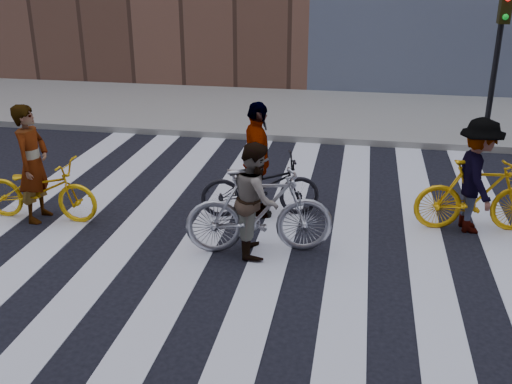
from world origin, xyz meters
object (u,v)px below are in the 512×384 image
(rider_left, at_px, (33,163))
(rider_mid, at_px, (256,199))
(bike_yellow_left, at_px, (40,190))
(rider_rear, at_px, (257,160))
(bike_dark_rear, at_px, (260,186))
(traffic_signal, at_px, (499,43))
(rider_right, at_px, (477,176))
(bike_yellow_right, at_px, (477,196))
(bike_silver_mid, at_px, (259,211))

(rider_left, bearing_deg, rider_mid, -97.91)
(rider_left, bearing_deg, bike_yellow_left, -90.13)
(rider_left, relative_size, rider_rear, 1.00)
(bike_yellow_left, height_order, bike_dark_rear, bike_dark_rear)
(bike_yellow_left, height_order, rider_rear, rider_rear)
(traffic_signal, height_order, rider_right, traffic_signal)
(bike_yellow_right, height_order, rider_mid, rider_mid)
(traffic_signal, bearing_deg, rider_mid, -125.42)
(bike_yellow_left, relative_size, bike_dark_rear, 1.00)
(bike_yellow_left, bearing_deg, bike_silver_mid, -97.91)
(bike_yellow_left, height_order, rider_left, rider_left)
(rider_mid, bearing_deg, bike_yellow_right, -80.48)
(traffic_signal, height_order, rider_left, traffic_signal)
(bike_yellow_right, height_order, rider_rear, rider_rear)
(traffic_signal, bearing_deg, rider_left, -145.88)
(rider_mid, relative_size, rider_rear, 0.87)
(rider_right, bearing_deg, bike_silver_mid, 106.80)
(bike_yellow_right, bearing_deg, bike_yellow_left, 90.63)
(bike_yellow_left, xyz_separation_m, rider_left, (-0.05, 0.00, 0.44))
(bike_silver_mid, bearing_deg, bike_dark_rear, -3.47)
(traffic_signal, height_order, bike_yellow_left, traffic_signal)
(rider_rear, bearing_deg, bike_yellow_left, 87.73)
(traffic_signal, xyz_separation_m, rider_rear, (-4.28, -4.45, -1.33))
(rider_mid, bearing_deg, traffic_signal, -48.28)
(bike_yellow_right, bearing_deg, bike_silver_mid, 106.47)
(bike_silver_mid, xyz_separation_m, rider_mid, (-0.05, 0.00, 0.19))
(rider_mid, bearing_deg, bike_silver_mid, -102.86)
(rider_mid, relative_size, rider_right, 0.92)
(bike_yellow_right, bearing_deg, rider_left, 90.58)
(traffic_signal, relative_size, rider_rear, 1.76)
(bike_yellow_left, height_order, rider_right, rider_right)
(rider_rear, bearing_deg, rider_right, -104.51)
(bike_yellow_right, xyz_separation_m, rider_rear, (-3.40, -0.04, 0.38))
(bike_silver_mid, relative_size, rider_rear, 1.11)
(rider_left, xyz_separation_m, rider_rear, (3.43, 0.78, 0.00))
(rider_mid, height_order, rider_rear, rider_rear)
(bike_yellow_right, distance_m, rider_left, 6.90)
(rider_right, height_order, rider_rear, rider_rear)
(rider_left, relative_size, rider_right, 1.06)
(traffic_signal, xyz_separation_m, bike_yellow_left, (-7.67, -5.23, -1.77))
(rider_left, distance_m, rider_rear, 3.52)
(bike_yellow_left, height_order, bike_yellow_right, bike_yellow_right)
(traffic_signal, relative_size, bike_yellow_left, 1.73)
(bike_silver_mid, distance_m, rider_mid, 0.20)
(bike_dark_rear, distance_m, rider_mid, 1.32)
(bike_yellow_left, relative_size, bike_silver_mid, 0.92)
(rider_right, bearing_deg, rider_rear, 84.45)
(bike_silver_mid, height_order, rider_right, rider_right)
(bike_yellow_left, distance_m, rider_mid, 3.64)
(bike_dark_rear, height_order, rider_rear, rider_rear)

